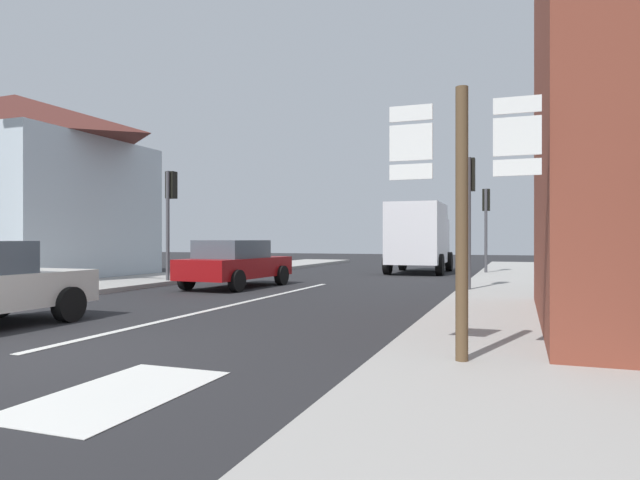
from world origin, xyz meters
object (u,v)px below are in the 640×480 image
traffic_light_near_left (170,201)px  traffic_light_near_right (469,193)px  delivery_truck (419,236)px  traffic_light_far_right (486,211)px  route_sign_post (462,202)px  sedan_far (235,263)px

traffic_light_near_left → traffic_light_near_right: bearing=-0.1°
delivery_truck → traffic_light_far_right: bearing=-15.5°
route_sign_post → traffic_light_near_right: size_ratio=0.86×
delivery_truck → route_sign_post: size_ratio=1.57×
sedan_far → traffic_light_near_right: traffic_light_near_right is taller
route_sign_post → traffic_light_near_right: 9.33m
delivery_truck → traffic_light_far_right: size_ratio=1.40×
sedan_far → delivery_truck: bearing=66.3°
traffic_light_near_left → delivery_truck: bearing=53.0°
delivery_truck → traffic_light_near_right: traffic_light_near_right is taller
sedan_far → traffic_light_far_right: traffic_light_far_right is taller
sedan_far → traffic_light_near_right: 7.30m
traffic_light_far_right → route_sign_post: bearing=-87.7°
sedan_far → route_sign_post: route_sign_post is taller
traffic_light_near_left → traffic_light_far_right: (9.67, 8.16, -0.13)m
delivery_truck → sedan_far: bearing=-113.7°
traffic_light_near_right → traffic_light_near_left: bearing=179.9°
traffic_light_near_right → traffic_light_far_right: bearing=90.0°
traffic_light_near_left → traffic_light_far_right: 12.65m
traffic_light_near_left → traffic_light_near_right: 9.67m
sedan_far → traffic_light_near_right: (7.01, 0.37, 2.00)m
route_sign_post → traffic_light_far_right: 17.47m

